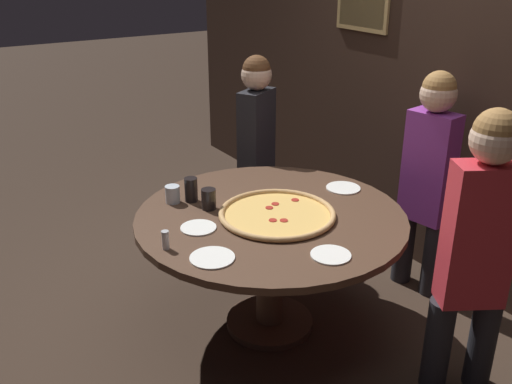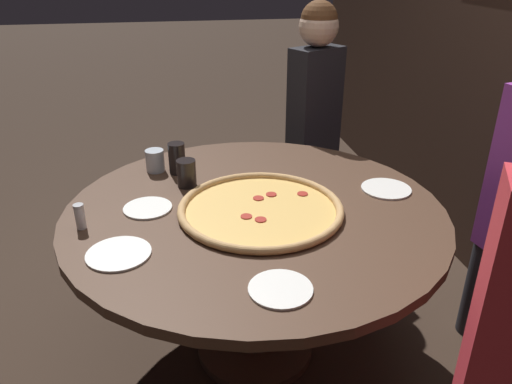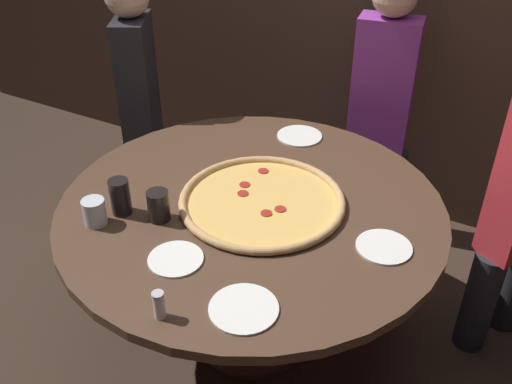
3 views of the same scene
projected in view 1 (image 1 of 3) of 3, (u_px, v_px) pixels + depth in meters
ground_plane at (270, 324)px, 3.46m from camera, size 24.00×24.00×0.00m
back_wall at (449, 85)px, 3.62m from camera, size 6.40×0.08×2.60m
dining_table at (271, 236)px, 3.22m from camera, size 1.51×1.51×0.74m
giant_pizza at (277, 214)px, 3.14m from camera, size 0.65×0.65×0.03m
drink_cup_beside_pizza at (173, 194)px, 3.30m from camera, size 0.08×0.08×0.10m
drink_cup_far_right at (209, 199)px, 3.21m from camera, size 0.08×0.08×0.12m
drink_cup_by_shaker at (191, 190)px, 3.31m from camera, size 0.08×0.08×0.14m
white_plate_far_back at (331, 255)px, 2.74m from camera, size 0.20×0.20×0.01m
white_plate_beside_cup at (343, 188)px, 3.50m from camera, size 0.21×0.21×0.01m
white_plate_right_side at (212, 258)px, 2.72m from camera, size 0.22×0.22×0.01m
white_plate_left_side at (198, 228)px, 3.01m from camera, size 0.19×0.19×0.01m
condiment_shaker at (165, 240)px, 2.79m from camera, size 0.04×0.04×0.10m
diner_side_left at (256, 141)px, 4.13m from camera, size 0.28×0.37×1.43m
diner_side_right at (477, 242)px, 2.66m from camera, size 0.30×0.39×1.48m
diner_far_left at (428, 172)px, 3.54m from camera, size 0.38×0.22×1.45m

